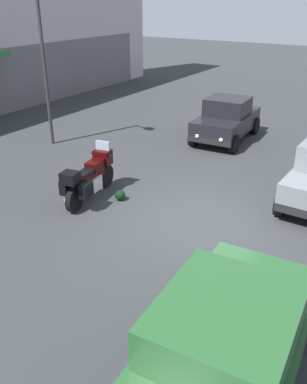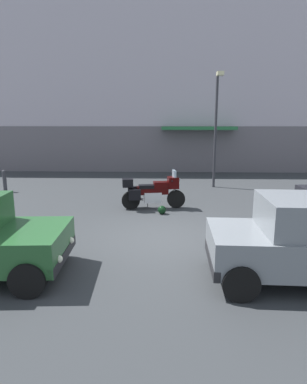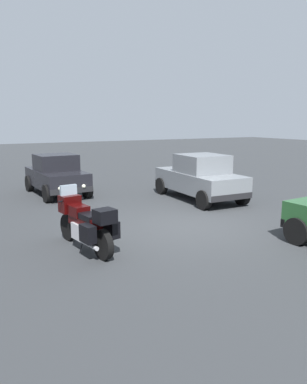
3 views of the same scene
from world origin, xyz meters
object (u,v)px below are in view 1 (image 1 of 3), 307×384
(motorcycle, at_px, (89,177))
(helmet, at_px, (120,195))
(streetlamp_curbside, at_px, (46,54))
(car_sedan_far, at_px, (222,354))
(car_compact_side, at_px, (227,119))

(motorcycle, bearing_deg, helmet, -73.59)
(motorcycle, relative_size, streetlamp_curbside, 0.43)
(car_sedan_far, height_order, car_compact_side, same)
(streetlamp_curbside, bearing_deg, helmet, -117.17)
(car_sedan_far, height_order, streetlamp_curbside, streetlamp_curbside)
(motorcycle, xyz_separation_m, car_sedan_far, (-3.75, -5.37, 0.16))
(helmet, distance_m, car_compact_side, 6.23)
(car_sedan_far, relative_size, car_compact_side, 1.31)
(motorcycle, distance_m, helmet, 0.92)
(car_sedan_far, xyz_separation_m, streetlamp_curbside, (6.50, 9.36, 2.34))
(car_compact_side, xyz_separation_m, streetlamp_curbside, (-3.78, 5.00, 2.36))
(motorcycle, distance_m, car_compact_side, 6.62)
(car_sedan_far, xyz_separation_m, car_compact_side, (10.29, 4.36, -0.01))
(car_compact_side, distance_m, streetlamp_curbside, 6.70)
(streetlamp_curbside, bearing_deg, car_compact_side, -52.88)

